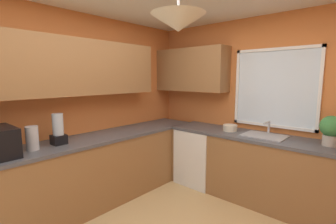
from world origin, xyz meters
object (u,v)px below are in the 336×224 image
object	(u,v)px
dishwasher	(200,156)
kettle	(32,138)
potted_plant	(331,129)
bowl	(230,128)
sink_assembly	(264,135)
blender_appliance	(58,131)

from	to	relation	value
dishwasher	kettle	size ratio (longest dim) A/B	3.35
potted_plant	bowl	size ratio (longest dim) A/B	1.70
kettle	potted_plant	bearing A→B (deg)	44.46
sink_assembly	potted_plant	distance (m)	0.74
sink_assembly	blender_appliance	distance (m)	2.57
kettle	bowl	distance (m)	2.52
dishwasher	potted_plant	world-z (taller)	potted_plant
kettle	blender_appliance	size ratio (longest dim) A/B	0.72
bowl	dishwasher	bearing A→B (deg)	-176.51
potted_plant	blender_appliance	size ratio (longest dim) A/B	0.96
bowl	blender_appliance	bearing A→B (deg)	-120.40
dishwasher	sink_assembly	distance (m)	1.10
sink_assembly	potted_plant	world-z (taller)	potted_plant
sink_assembly	bowl	size ratio (longest dim) A/B	2.60
dishwasher	blender_appliance	distance (m)	2.14
dishwasher	bowl	world-z (taller)	bowl
dishwasher	potted_plant	xyz separation A→B (m)	(1.70, 0.08, 0.67)
kettle	blender_appliance	xyz separation A→B (m)	(-0.02, 0.29, 0.03)
kettle	blender_appliance	world-z (taller)	blender_appliance
kettle	bowl	bearing A→B (deg)	63.30
dishwasher	potted_plant	bearing A→B (deg)	2.69
blender_appliance	potted_plant	bearing A→B (deg)	40.41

